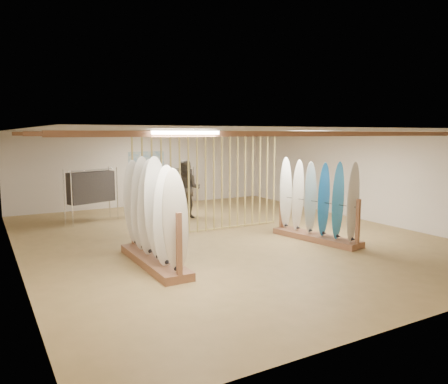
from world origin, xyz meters
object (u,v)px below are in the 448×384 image
shopper_a (144,189)px  clothing_rack_a (91,187)px  rack_right (317,214)px  rack_left (153,230)px  shopper_b (187,185)px  clothing_rack_b (177,181)px

shopper_a → clothing_rack_a: bearing=33.9°
rack_right → shopper_a: bearing=106.9°
rack_left → shopper_b: rack_left is taller
rack_left → clothing_rack_a: 5.21m
rack_left → shopper_b: bearing=57.5°
shopper_a → shopper_b: (1.13, -0.87, 0.14)m
clothing_rack_a → shopper_b: 2.95m
rack_right → shopper_b: shopper_b is taller
clothing_rack_a → shopper_a: 1.69m
clothing_rack_a → rack_left: bearing=-107.8°
rack_right → shopper_b: bearing=99.5°
clothing_rack_a → shopper_b: bearing=-35.8°
rack_right → clothing_rack_b: size_ratio=1.76×
rack_right → shopper_b: 4.68m
clothing_rack_a → shopper_a: (1.69, -0.01, -0.15)m
shopper_a → shopper_b: size_ratio=0.87×
clothing_rack_a → shopper_a: bearing=-18.9°
rack_right → clothing_rack_a: size_ratio=1.53×
rack_right → clothing_rack_a: bearing=119.3°
rack_left → clothing_rack_b: rack_left is taller
clothing_rack_a → shopper_b: (2.82, -0.88, -0.02)m
shopper_a → rack_left: bearing=106.9°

